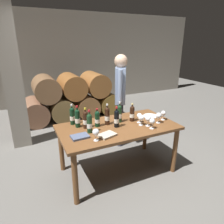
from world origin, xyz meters
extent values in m
plane|color=#66635E|center=(0.00, 0.00, 0.00)|extent=(14.00, 14.00, 0.00)
cube|color=gray|center=(0.00, 4.20, 1.40)|extent=(10.00, 0.24, 2.80)
cylinder|color=brown|center=(-0.95, 2.60, 0.30)|extent=(0.60, 0.90, 0.60)
cylinder|color=olive|center=(-0.32, 2.60, 0.30)|extent=(0.60, 0.90, 0.60)
cylinder|color=brown|center=(0.31, 2.60, 0.30)|extent=(0.60, 0.90, 0.60)
cylinder|color=brown|center=(0.95, 2.60, 0.30)|extent=(0.60, 0.90, 0.60)
cylinder|color=brown|center=(-0.63, 2.60, 0.85)|extent=(0.60, 0.90, 0.60)
cylinder|color=brown|center=(0.00, 2.60, 0.85)|extent=(0.60, 0.90, 0.60)
cylinder|color=brown|center=(0.63, 2.60, 0.85)|extent=(0.60, 0.90, 0.60)
cube|color=gray|center=(-1.30, 1.60, 1.30)|extent=(0.32, 0.32, 2.60)
cube|color=brown|center=(0.00, 0.00, 0.74)|extent=(1.70, 0.90, 0.04)
cylinder|color=brown|center=(-0.77, -0.39, 0.36)|extent=(0.07, 0.07, 0.72)
cylinder|color=brown|center=(0.77, -0.39, 0.36)|extent=(0.07, 0.07, 0.72)
cylinder|color=brown|center=(-0.77, 0.39, 0.36)|extent=(0.07, 0.07, 0.72)
cylinder|color=brown|center=(0.77, 0.39, 0.36)|extent=(0.07, 0.07, 0.72)
cylinder|color=black|center=(-0.53, 0.21, 0.87)|extent=(0.07, 0.07, 0.22)
sphere|color=black|center=(-0.53, 0.21, 0.99)|extent=(0.07, 0.07, 0.07)
cylinder|color=black|center=(-0.53, 0.21, 1.02)|extent=(0.03, 0.03, 0.07)
cylinder|color=#B21E23|center=(-0.53, 0.21, 1.07)|extent=(0.03, 0.03, 0.03)
cylinder|color=silver|center=(-0.53, 0.21, 0.86)|extent=(0.07, 0.07, 0.07)
cylinder|color=#19381E|center=(0.09, 0.13, 0.87)|extent=(0.07, 0.07, 0.22)
sphere|color=#19381E|center=(0.09, 0.13, 0.99)|extent=(0.07, 0.07, 0.07)
cylinder|color=#19381E|center=(0.09, 0.13, 1.02)|extent=(0.03, 0.03, 0.07)
cylinder|color=silver|center=(0.09, 0.13, 1.07)|extent=(0.03, 0.03, 0.03)
cylinder|color=silver|center=(0.09, 0.13, 0.86)|extent=(0.07, 0.07, 0.07)
cylinder|color=black|center=(0.28, 0.08, 0.86)|extent=(0.07, 0.07, 0.20)
sphere|color=black|center=(0.28, 0.08, 0.96)|extent=(0.07, 0.07, 0.07)
cylinder|color=black|center=(0.28, 0.08, 0.99)|extent=(0.03, 0.03, 0.06)
cylinder|color=tan|center=(0.28, 0.08, 1.03)|extent=(0.03, 0.03, 0.02)
cylinder|color=silver|center=(0.28, 0.08, 0.85)|extent=(0.07, 0.07, 0.06)
cylinder|color=black|center=(-0.03, -0.02, 0.87)|extent=(0.07, 0.07, 0.21)
sphere|color=black|center=(-0.03, -0.02, 0.98)|extent=(0.07, 0.07, 0.07)
cylinder|color=black|center=(-0.03, -0.02, 1.01)|extent=(0.03, 0.03, 0.07)
cylinder|color=#B21E23|center=(-0.03, -0.02, 1.05)|extent=(0.03, 0.03, 0.02)
cylinder|color=silver|center=(-0.03, -0.02, 0.86)|extent=(0.07, 0.07, 0.06)
cylinder|color=#19381E|center=(-0.44, -0.04, 0.87)|extent=(0.07, 0.07, 0.22)
sphere|color=#19381E|center=(-0.44, -0.04, 0.99)|extent=(0.07, 0.07, 0.07)
cylinder|color=#19381E|center=(-0.44, -0.04, 1.02)|extent=(0.03, 0.03, 0.07)
cylinder|color=#B21E23|center=(-0.44, -0.04, 1.07)|extent=(0.03, 0.03, 0.03)
cylinder|color=silver|center=(-0.44, -0.04, 0.86)|extent=(0.07, 0.07, 0.07)
cylinder|color=black|center=(-0.27, 0.11, 0.85)|extent=(0.07, 0.07, 0.19)
sphere|color=black|center=(-0.27, 0.11, 0.96)|extent=(0.07, 0.07, 0.07)
cylinder|color=black|center=(-0.27, 0.11, 0.98)|extent=(0.03, 0.03, 0.06)
cylinder|color=#B21E23|center=(-0.27, 0.11, 1.02)|extent=(0.03, 0.03, 0.02)
cylinder|color=silver|center=(-0.27, 0.11, 0.85)|extent=(0.07, 0.07, 0.06)
cylinder|color=black|center=(-0.12, 0.12, 0.87)|extent=(0.07, 0.07, 0.22)
sphere|color=black|center=(-0.12, 0.12, 0.99)|extent=(0.07, 0.07, 0.07)
cylinder|color=black|center=(-0.12, 0.12, 1.01)|extent=(0.03, 0.03, 0.07)
cylinder|color=silver|center=(-0.12, 0.12, 1.06)|extent=(0.03, 0.03, 0.03)
cylinder|color=silver|center=(-0.12, 0.12, 0.86)|extent=(0.07, 0.07, 0.07)
cylinder|color=black|center=(-0.44, 0.13, 0.86)|extent=(0.07, 0.07, 0.21)
sphere|color=black|center=(-0.44, 0.13, 0.98)|extent=(0.07, 0.07, 0.07)
cylinder|color=black|center=(-0.44, 0.13, 1.00)|extent=(0.03, 0.03, 0.07)
cylinder|color=gold|center=(-0.44, 0.13, 1.05)|extent=(0.03, 0.03, 0.02)
cylinder|color=silver|center=(-0.44, 0.13, 0.85)|extent=(0.07, 0.07, 0.06)
cylinder|color=black|center=(-0.57, 0.35, 0.87)|extent=(0.07, 0.07, 0.22)
sphere|color=black|center=(-0.57, 0.35, 0.98)|extent=(0.07, 0.07, 0.07)
cylinder|color=black|center=(-0.57, 0.35, 1.01)|extent=(0.03, 0.03, 0.07)
cylinder|color=silver|center=(-0.57, 0.35, 1.06)|extent=(0.03, 0.03, 0.02)
cylinder|color=silver|center=(-0.57, 0.35, 0.86)|extent=(0.07, 0.07, 0.07)
cylinder|color=white|center=(-0.45, -0.29, 0.76)|extent=(0.06, 0.06, 0.00)
cylinder|color=white|center=(-0.45, -0.29, 0.80)|extent=(0.01, 0.01, 0.07)
sphere|color=white|center=(-0.45, -0.29, 0.88)|extent=(0.09, 0.09, 0.09)
cylinder|color=white|center=(0.39, -0.19, 0.76)|extent=(0.06, 0.06, 0.00)
cylinder|color=white|center=(0.39, -0.19, 0.80)|extent=(0.01, 0.01, 0.07)
sphere|color=white|center=(0.39, -0.19, 0.88)|extent=(0.08, 0.08, 0.08)
cylinder|color=white|center=(0.75, -0.09, 0.76)|extent=(0.06, 0.06, 0.00)
cylinder|color=white|center=(0.75, -0.09, 0.80)|extent=(0.01, 0.01, 0.07)
sphere|color=white|center=(0.75, -0.09, 0.87)|extent=(0.07, 0.07, 0.07)
cylinder|color=white|center=(0.39, -0.29, 0.76)|extent=(0.06, 0.06, 0.00)
cylinder|color=white|center=(0.39, -0.29, 0.80)|extent=(0.01, 0.01, 0.07)
sphere|color=white|center=(0.39, -0.29, 0.87)|extent=(0.08, 0.08, 0.08)
cylinder|color=white|center=(0.32, -0.12, 0.76)|extent=(0.06, 0.06, 0.00)
cylinder|color=white|center=(0.32, -0.12, 0.80)|extent=(0.01, 0.01, 0.07)
sphere|color=white|center=(0.32, -0.12, 0.88)|extent=(0.09, 0.09, 0.09)
cylinder|color=white|center=(0.35, -0.02, 0.76)|extent=(0.06, 0.06, 0.00)
cylinder|color=white|center=(0.35, -0.02, 0.80)|extent=(0.01, 0.01, 0.07)
sphere|color=white|center=(0.35, -0.02, 0.87)|extent=(0.08, 0.08, 0.08)
cylinder|color=white|center=(0.60, -0.16, 0.76)|extent=(0.06, 0.06, 0.00)
cylinder|color=white|center=(0.60, -0.16, 0.80)|extent=(0.01, 0.01, 0.07)
sphere|color=white|center=(0.60, -0.16, 0.88)|extent=(0.09, 0.09, 0.09)
cube|color=#B2A893|center=(-0.27, -0.23, 0.77)|extent=(0.26, 0.21, 0.03)
cube|color=#4C5670|center=(-0.61, -0.13, 0.77)|extent=(0.23, 0.17, 0.03)
cylinder|color=white|center=(0.66, 0.11, 0.77)|extent=(0.24, 0.24, 0.01)
cylinder|color=#383842|center=(0.46, 0.80, 0.43)|extent=(0.11, 0.11, 0.85)
cylinder|color=#383842|center=(0.40, 0.70, 0.43)|extent=(0.11, 0.11, 0.85)
cube|color=#8499BC|center=(0.43, 0.75, 1.17)|extent=(0.32, 0.37, 0.64)
cylinder|color=#8499BC|center=(0.54, 0.93, 1.21)|extent=(0.08, 0.08, 0.54)
cylinder|color=#8499BC|center=(0.33, 0.57, 1.21)|extent=(0.08, 0.08, 0.54)
sphere|color=tan|center=(0.43, 0.75, 1.60)|extent=(0.23, 0.23, 0.23)
camera|label=1|loc=(-1.23, -2.38, 1.92)|focal=32.13mm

